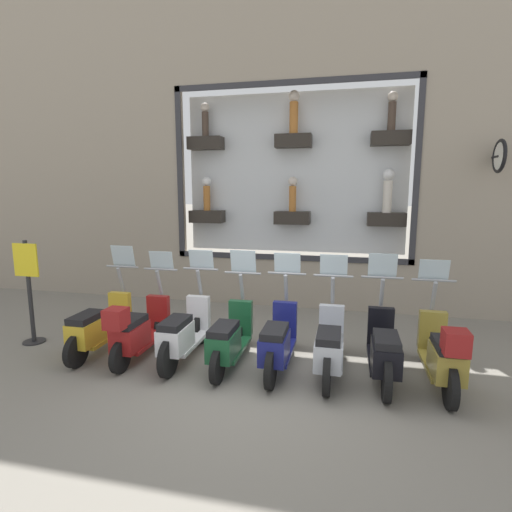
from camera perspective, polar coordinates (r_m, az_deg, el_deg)
ground_plane at (r=5.84m, az=-0.27°, el=-16.75°), size 120.00×120.00×0.00m
building_facade at (r=9.00m, az=5.37°, el=22.27°), size 1.22×36.00×8.99m
scooter_olive_0 at (r=5.83m, az=25.12°, el=-12.59°), size 1.81×0.61×1.57m
scooter_black_1 at (r=5.79m, az=17.78°, el=-12.66°), size 1.81×0.60×1.64m
scooter_silver_2 at (r=5.77m, az=10.43°, el=-12.52°), size 1.80×0.60×1.60m
scooter_navy_3 at (r=5.83m, az=3.15°, el=-12.08°), size 1.81×0.60×1.59m
scooter_green_4 at (r=5.99m, az=-3.83°, el=-11.65°), size 1.79×0.60×1.61m
scooter_white_5 at (r=6.22m, az=-10.33°, el=-10.77°), size 1.81×0.60×1.59m
scooter_red_6 at (r=6.47m, az=-16.58°, el=-10.08°), size 1.79×0.61×1.55m
scooter_yellow_7 at (r=6.90m, az=-21.60°, el=-9.37°), size 1.80×0.61×1.62m
shop_sign_post at (r=7.68m, az=-29.70°, el=-4.00°), size 0.36×0.45×1.76m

